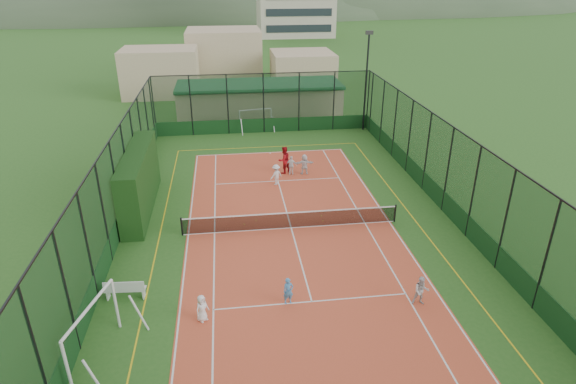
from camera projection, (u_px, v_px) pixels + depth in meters
name	position (u px, v px, depth m)	size (l,w,h in m)	color
ground	(291.00, 228.00, 26.03)	(300.00, 300.00, 0.00)	#2A5C1F
court_slab	(291.00, 228.00, 26.03)	(11.17, 23.97, 0.01)	#C34C2B
tennis_net	(291.00, 219.00, 25.81)	(11.67, 0.12, 1.06)	black
perimeter_fence	(291.00, 186.00, 24.98)	(18.12, 34.12, 5.00)	#103218
floodlight_ne	(366.00, 82.00, 40.23)	(0.60, 0.26, 8.25)	black
clubhouse	(259.00, 100.00, 45.14)	(15.20, 7.20, 3.15)	tan
distant_hills	(230.00, 11.00, 160.86)	(200.00, 60.00, 24.00)	#384C33
hedge_left	(139.00, 181.00, 27.54)	(1.19, 7.92, 3.46)	black
white_bench	(125.00, 289.00, 20.33)	(1.71, 0.47, 0.96)	white
futsal_goal_near	(94.00, 334.00, 16.90)	(1.00, 3.44, 2.22)	white
futsal_goal_far	(256.00, 120.00, 41.32)	(2.89, 0.84, 1.86)	white
child_near_left	(202.00, 308.00, 18.96)	(0.57, 0.37, 1.18)	white
child_near_mid	(288.00, 291.00, 19.95)	(0.44, 0.29, 1.21)	#4790CB
child_near_right	(421.00, 291.00, 19.87)	(0.64, 0.50, 1.31)	silver
child_far_left	(276.00, 175.00, 30.98)	(0.89, 0.51, 1.38)	white
child_far_right	(291.00, 165.00, 32.56)	(0.76, 0.32, 1.30)	white
child_far_back	(304.00, 164.00, 32.60)	(1.30, 0.42, 1.41)	white
coach	(284.00, 160.00, 32.67)	(0.92, 0.71, 1.88)	#AB1219
tennis_balls	(287.00, 219.00, 26.92)	(4.44, 1.21, 0.07)	#CCE033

